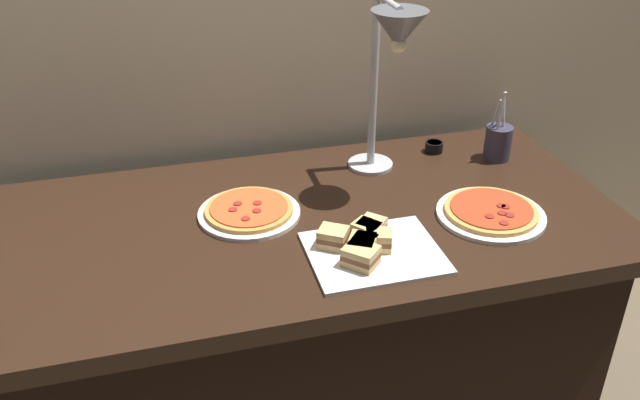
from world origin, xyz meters
TOP-DOWN VIEW (x-y plane):
  - back_wall at (0.00, 0.50)m, footprint 4.40×0.04m
  - buffet_table at (0.00, 0.00)m, footprint 1.90×0.84m
  - heat_lamp at (0.35, 0.11)m, footprint 0.15×0.32m
  - pizza_plate_front at (0.57, -0.13)m, footprint 0.30×0.30m
  - pizza_plate_center at (-0.07, 0.05)m, footprint 0.28×0.28m
  - sandwich_platter at (0.18, -0.21)m, footprint 0.33×0.27m
  - sauce_cup_near at (0.58, 0.30)m, footprint 0.06×0.06m
  - utensil_holder at (0.76, 0.20)m, footprint 0.08×0.08m

SIDE VIEW (x-z plane):
  - buffet_table at x=0.00m, z-range 0.01..0.77m
  - pizza_plate_front at x=0.57m, z-range 0.76..0.79m
  - pizza_plate_center at x=-0.07m, z-range 0.76..0.79m
  - sauce_cup_near at x=0.58m, z-range 0.76..0.80m
  - sandwich_platter at x=0.18m, z-range 0.75..0.81m
  - utensil_holder at x=0.76m, z-range 0.70..0.93m
  - heat_lamp at x=0.35m, z-range 0.91..1.45m
  - back_wall at x=0.00m, z-range 0.00..2.40m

